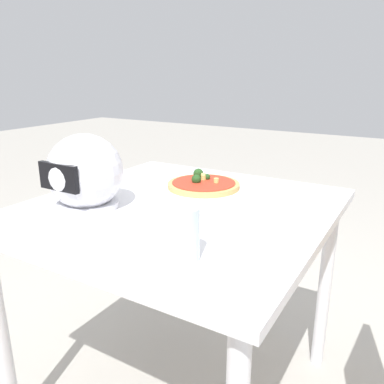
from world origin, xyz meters
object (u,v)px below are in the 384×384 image
at_px(motorcycle_helmet, 85,173).
at_px(drinking_glass, 185,234).
at_px(pizza, 203,184).
at_px(dining_table, 179,231).

xyz_separation_m(motorcycle_helmet, drinking_glass, (-0.47, 0.15, -0.05)).
bearing_deg(drinking_glass, motorcycle_helmet, -17.77).
distance_m(pizza, drinking_glass, 0.56).
bearing_deg(drinking_glass, pizza, -65.23).
height_order(dining_table, pizza, pizza).
height_order(motorcycle_helmet, drinking_glass, motorcycle_helmet).
bearing_deg(dining_table, drinking_glass, 124.65).
distance_m(dining_table, pizza, 0.22).
bearing_deg(drinking_glass, dining_table, -55.35).
relative_size(dining_table, motorcycle_helmet, 4.06).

